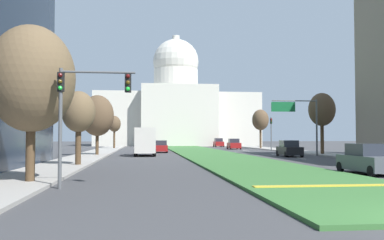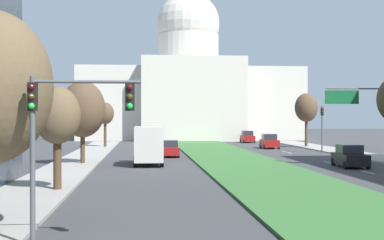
{
  "view_description": "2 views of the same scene",
  "coord_description": "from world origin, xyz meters",
  "px_view_note": "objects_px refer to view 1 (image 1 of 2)",
  "views": [
    {
      "loc": [
        -7.92,
        -9.57,
        2.24
      ],
      "look_at": [
        -0.88,
        52.15,
        4.67
      ],
      "focal_mm": 39.24,
      "sensor_mm": 36.0,
      "label": 1
    },
    {
      "loc": [
        -8.23,
        -8.12,
        3.99
      ],
      "look_at": [
        -2.99,
        53.15,
        3.67
      ],
      "focal_mm": 52.96,
      "sensor_mm": 36.0,
      "label": 2
    }
  ],
  "objects_px": {
    "traffic_light_near_left": "(81,101)",
    "sedan_very_far": "(219,143)",
    "street_tree_right_distant": "(260,120)",
    "sedan_lead_stopped": "(367,160)",
    "street_tree_left_distant": "(114,124)",
    "sedan_midblock": "(289,149)",
    "street_tree_left_far": "(97,116)",
    "street_tree_right_far": "(322,110)",
    "street_tree_left_mid": "(79,113)",
    "box_truck_delivery": "(145,141)",
    "sedan_distant": "(161,147)",
    "overhead_guide_sign": "(300,115)",
    "capitol_building": "(176,111)",
    "traffic_light_far_right": "(271,129)",
    "street_tree_left_near": "(31,79)",
    "sedan_far_horizon": "(234,144)"
  },
  "relations": [
    {
      "from": "traffic_light_near_left",
      "to": "sedan_very_far",
      "type": "xyz_separation_m",
      "value": [
        18.61,
        70.17,
        -2.94
      ]
    },
    {
      "from": "sedan_lead_stopped",
      "to": "street_tree_right_distant",
      "type": "bearing_deg",
      "value": 81.27
    },
    {
      "from": "overhead_guide_sign",
      "to": "box_truck_delivery",
      "type": "bearing_deg",
      "value": 172.08
    },
    {
      "from": "capitol_building",
      "to": "street_tree_left_far",
      "type": "bearing_deg",
      "value": -103.49
    },
    {
      "from": "street_tree_left_distant",
      "to": "sedan_midblock",
      "type": "bearing_deg",
      "value": -55.04
    },
    {
      "from": "capitol_building",
      "to": "street_tree_left_far",
      "type": "xyz_separation_m",
      "value": [
        -13.32,
        -55.5,
        -4.1
      ]
    },
    {
      "from": "street_tree_left_far",
      "to": "street_tree_right_distant",
      "type": "xyz_separation_m",
      "value": [
        26.33,
        24.75,
        0.56
      ]
    },
    {
      "from": "street_tree_right_distant",
      "to": "sedan_lead_stopped",
      "type": "xyz_separation_m",
      "value": [
        -7.74,
        -50.37,
        -4.34
      ]
    },
    {
      "from": "street_tree_right_distant",
      "to": "sedan_very_far",
      "type": "bearing_deg",
      "value": 109.05
    },
    {
      "from": "street_tree_left_mid",
      "to": "sedan_far_horizon",
      "type": "distance_m",
      "value": 45.15
    },
    {
      "from": "traffic_light_near_left",
      "to": "street_tree_left_far",
      "type": "xyz_separation_m",
      "value": [
        -2.64,
        30.69,
        0.83
      ]
    },
    {
      "from": "street_tree_left_near",
      "to": "sedan_distant",
      "type": "bearing_deg",
      "value": 78.61
    },
    {
      "from": "traffic_light_near_left",
      "to": "street_tree_right_distant",
      "type": "bearing_deg",
      "value": 66.86
    },
    {
      "from": "street_tree_right_far",
      "to": "street_tree_left_distant",
      "type": "xyz_separation_m",
      "value": [
        -26.73,
        26.94,
        -1.05
      ]
    },
    {
      "from": "street_tree_right_far",
      "to": "street_tree_right_distant",
      "type": "relative_size",
      "value": 1.06
    },
    {
      "from": "street_tree_left_near",
      "to": "sedan_very_far",
      "type": "relative_size",
      "value": 1.8
    },
    {
      "from": "box_truck_delivery",
      "to": "street_tree_left_far",
      "type": "bearing_deg",
      "value": 171.9
    },
    {
      "from": "street_tree_left_far",
      "to": "sedan_very_far",
      "type": "bearing_deg",
      "value": 61.71
    },
    {
      "from": "sedan_lead_stopped",
      "to": "sedan_far_horizon",
      "type": "distance_m",
      "value": 48.55
    },
    {
      "from": "traffic_light_far_right",
      "to": "street_tree_left_mid",
      "type": "distance_m",
      "value": 39.2
    },
    {
      "from": "traffic_light_far_right",
      "to": "overhead_guide_sign",
      "type": "height_order",
      "value": "overhead_guide_sign"
    },
    {
      "from": "sedan_distant",
      "to": "capitol_building",
      "type": "bearing_deg",
      "value": 83.1
    },
    {
      "from": "capitol_building",
      "to": "street_tree_left_far",
      "type": "relative_size",
      "value": 5.6
    },
    {
      "from": "traffic_light_near_left",
      "to": "street_tree_right_far",
      "type": "height_order",
      "value": "street_tree_right_far"
    },
    {
      "from": "traffic_light_far_right",
      "to": "sedan_midblock",
      "type": "xyz_separation_m",
      "value": [
        -3.42,
        -17.64,
        -2.48
      ]
    },
    {
      "from": "street_tree_left_distant",
      "to": "street_tree_left_near",
      "type": "bearing_deg",
      "value": -90.01
    },
    {
      "from": "street_tree_left_mid",
      "to": "box_truck_delivery",
      "type": "relative_size",
      "value": 0.88
    },
    {
      "from": "traffic_light_near_left",
      "to": "box_truck_delivery",
      "type": "xyz_separation_m",
      "value": [
        2.85,
        29.91,
        -2.12
      ]
    },
    {
      "from": "capitol_building",
      "to": "box_truck_delivery",
      "type": "bearing_deg",
      "value": -97.92
    },
    {
      "from": "capitol_building",
      "to": "street_tree_left_mid",
      "type": "relative_size",
      "value": 6.96
    },
    {
      "from": "street_tree_left_near",
      "to": "sedan_lead_stopped",
      "type": "xyz_separation_m",
      "value": [
        18.51,
        3.2,
        -4.11
      ]
    },
    {
      "from": "sedan_very_far",
      "to": "traffic_light_far_right",
      "type": "bearing_deg",
      "value": -82.14
    },
    {
      "from": "sedan_midblock",
      "to": "overhead_guide_sign",
      "type": "bearing_deg",
      "value": 30.4
    },
    {
      "from": "street_tree_left_near",
      "to": "street_tree_right_far",
      "type": "distance_m",
      "value": 38.89
    },
    {
      "from": "traffic_light_far_right",
      "to": "street_tree_left_distant",
      "type": "bearing_deg",
      "value": 152.53
    },
    {
      "from": "street_tree_left_far",
      "to": "street_tree_right_far",
      "type": "distance_m",
      "value": 26.84
    },
    {
      "from": "capitol_building",
      "to": "box_truck_delivery",
      "type": "distance_m",
      "value": 57.26
    },
    {
      "from": "street_tree_left_mid",
      "to": "sedan_distant",
      "type": "xyz_separation_m",
      "value": [
        7.16,
        26.04,
        -3.23
      ]
    },
    {
      "from": "traffic_light_near_left",
      "to": "street_tree_left_near",
      "type": "height_order",
      "value": "street_tree_left_near"
    },
    {
      "from": "sedan_distant",
      "to": "sedan_midblock",
      "type": "bearing_deg",
      "value": -43.28
    },
    {
      "from": "street_tree_left_distant",
      "to": "street_tree_right_distant",
      "type": "relative_size",
      "value": 0.83
    },
    {
      "from": "street_tree_left_mid",
      "to": "sedan_lead_stopped",
      "type": "bearing_deg",
      "value": -24.86
    },
    {
      "from": "traffic_light_far_right",
      "to": "street_tree_left_near",
      "type": "distance_m",
      "value": 49.04
    },
    {
      "from": "traffic_light_near_left",
      "to": "street_tree_left_far",
      "type": "distance_m",
      "value": 30.81
    },
    {
      "from": "capitol_building",
      "to": "traffic_light_near_left",
      "type": "distance_m",
      "value": 86.98
    },
    {
      "from": "street_tree_left_distant",
      "to": "sedan_very_far",
      "type": "relative_size",
      "value": 1.42
    },
    {
      "from": "sedan_very_far",
      "to": "box_truck_delivery",
      "type": "height_order",
      "value": "box_truck_delivery"
    },
    {
      "from": "street_tree_left_mid",
      "to": "street_tree_left_far",
      "type": "distance_m",
      "value": 17.26
    },
    {
      "from": "street_tree_left_far",
      "to": "sedan_very_far",
      "type": "height_order",
      "value": "street_tree_left_far"
    },
    {
      "from": "traffic_light_near_left",
      "to": "street_tree_right_far",
      "type": "relative_size",
      "value": 0.69
    }
  ]
}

